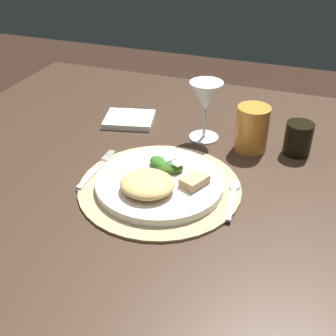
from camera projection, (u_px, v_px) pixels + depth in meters
dining_table at (167, 222)px, 1.07m from camera, size 1.26×1.06×0.75m
placemat at (160, 187)px, 0.90m from camera, size 0.34×0.34×0.01m
dinner_plate at (160, 182)px, 0.89m from camera, size 0.27×0.27×0.02m
pasta_serving at (147, 184)px, 0.85m from camera, size 0.11×0.11×0.03m
salad_greens at (166, 165)px, 0.92m from camera, size 0.09×0.06×0.02m
bread_piece at (195, 181)px, 0.87m from camera, size 0.06×0.07×0.02m
fork at (95, 170)px, 0.94m from camera, size 0.02×0.16×0.00m
spoon at (233, 193)px, 0.87m from camera, size 0.03×0.14×0.01m
napkin at (129, 119)px, 1.16m from camera, size 0.15×0.13×0.02m
wine_glass at (206, 99)px, 1.03m from camera, size 0.08×0.08×0.15m
amber_tumbler at (252, 129)px, 1.01m from camera, size 0.08×0.08×0.11m
dark_tumbler at (298, 138)px, 1.00m from camera, size 0.06×0.06×0.08m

